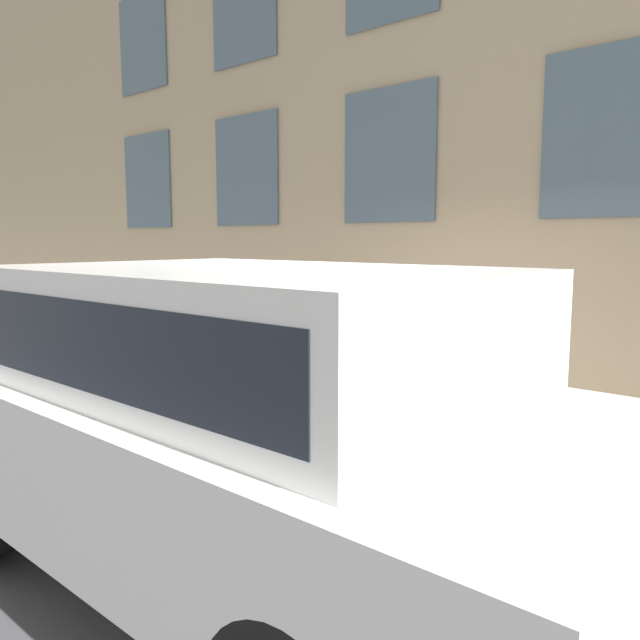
# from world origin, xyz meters

# --- Properties ---
(ground_plane) EXTENTS (80.00, 80.00, 0.00)m
(ground_plane) POSITION_xyz_m (0.00, 0.00, 0.00)
(ground_plane) COLOR #47474C
(sidewalk) EXTENTS (2.47, 60.00, 0.16)m
(sidewalk) POSITION_xyz_m (1.24, 0.00, 0.08)
(sidewalk) COLOR #B2ADA3
(sidewalk) RESTS_ON ground_plane
(fire_hydrant) EXTENTS (0.35, 0.46, 0.86)m
(fire_hydrant) POSITION_xyz_m (0.59, 0.31, 0.60)
(fire_hydrant) COLOR red
(fire_hydrant) RESTS_ON sidewalk
(person) EXTENTS (0.34, 0.22, 1.39)m
(person) POSITION_xyz_m (0.75, 1.19, 0.99)
(person) COLOR #232328
(person) RESTS_ON sidewalk
(parked_truck_white_near) EXTENTS (2.09, 4.43, 1.79)m
(parked_truck_white_near) POSITION_xyz_m (-1.47, -0.57, 1.04)
(parked_truck_white_near) COLOR black
(parked_truck_white_near) RESTS_ON ground_plane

